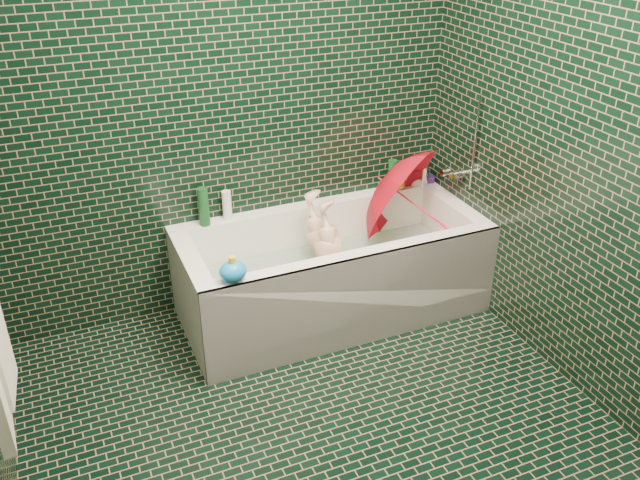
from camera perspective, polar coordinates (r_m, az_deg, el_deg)
name	(u,v)px	position (r m, az deg, el deg)	size (l,w,h in m)	color
floor	(333,452)	(3.16, 1.13, -17.40)	(2.80, 2.80, 0.00)	black
wall_back	(226,94)	(3.66, -7.92, 12.08)	(2.80, 2.80, 0.00)	black
wall_right	(615,146)	(3.16, 23.59, 7.23)	(2.80, 2.80, 0.00)	black
bathtub	(333,280)	(3.89, 1.10, -3.43)	(1.70, 0.75, 0.55)	white
bath_mat	(332,287)	(3.94, 0.99, -3.99)	(1.35, 0.47, 0.01)	green
water	(332,266)	(3.86, 1.01, -2.19)	(1.48, 0.53, 0.00)	silver
faucet	(462,168)	(4.01, 11.85, 5.98)	(0.18, 0.19, 0.55)	silver
child	(332,261)	(3.89, 1.00, -1.77)	(0.31, 0.20, 0.84)	#E9B392
umbrella	(415,205)	(3.99, 8.01, 2.97)	(0.62, 0.62, 0.54)	red
soap_bottle_a	(418,186)	(4.28, 8.25, 4.49)	(0.10, 0.10, 0.26)	white
soap_bottle_b	(429,184)	(4.32, 9.14, 4.70)	(0.08, 0.08, 0.17)	#441F74
soap_bottle_c	(424,184)	(4.31, 8.77, 4.66)	(0.14, 0.14, 0.19)	#13431E
bottle_right_tall	(392,176)	(4.15, 6.10, 5.39)	(0.06, 0.06, 0.20)	#13431E
bottle_right_pump	(424,173)	(4.27, 8.77, 5.62)	(0.05, 0.05, 0.17)	silver
bottle_left_tall	(204,207)	(3.77, -9.77, 2.77)	(0.06, 0.06, 0.22)	#13431E
bottle_left_short	(227,205)	(3.83, -7.84, 2.93)	(0.05, 0.05, 0.17)	white
rubber_duck	(400,184)	(4.21, 6.72, 4.74)	(0.10, 0.07, 0.09)	yellow
bath_toy	(233,271)	(3.24, -7.34, -2.61)	(0.15, 0.13, 0.13)	#1884DE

